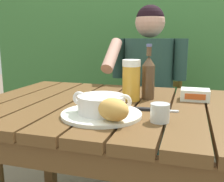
% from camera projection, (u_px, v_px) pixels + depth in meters
% --- Properties ---
extents(dining_table, '(1.22, 0.84, 0.72)m').
position_uv_depth(dining_table, '(120.00, 126.00, 1.11)').
color(dining_table, brown).
rests_on(dining_table, ground_plane).
extents(hedge_backdrop, '(3.23, 0.83, 2.32)m').
position_uv_depth(hedge_backdrop, '(153.00, 38.00, 2.57)').
color(hedge_backdrop, '#3F763B').
rests_on(hedge_backdrop, ground_plane).
extents(chair_near_diner, '(0.42, 0.48, 0.97)m').
position_uv_depth(chair_near_diner, '(151.00, 108.00, 1.95)').
color(chair_near_diner, brown).
rests_on(chair_near_diner, ground_plane).
extents(person_eating, '(0.48, 0.47, 1.20)m').
position_uv_depth(person_eating, '(147.00, 82.00, 1.71)').
color(person_eating, '#25453E').
rests_on(person_eating, ground_plane).
extents(serving_plate, '(0.28, 0.28, 0.01)m').
position_uv_depth(serving_plate, '(102.00, 114.00, 0.92)').
color(serving_plate, white).
rests_on(serving_plate, dining_table).
extents(soup_bowl, '(0.22, 0.17, 0.07)m').
position_uv_depth(soup_bowl, '(101.00, 104.00, 0.91)').
color(soup_bowl, white).
rests_on(soup_bowl, serving_plate).
extents(bread_roll, '(0.13, 0.12, 0.07)m').
position_uv_depth(bread_roll, '(113.00, 110.00, 0.82)').
color(bread_roll, gold).
rests_on(bread_roll, serving_plate).
extents(beer_glass, '(0.08, 0.08, 0.18)m').
position_uv_depth(beer_glass, '(131.00, 80.00, 1.13)').
color(beer_glass, gold).
rests_on(beer_glass, dining_table).
extents(beer_bottle, '(0.06, 0.06, 0.24)m').
position_uv_depth(beer_bottle, '(148.00, 77.00, 1.16)').
color(beer_bottle, brown).
rests_on(beer_bottle, dining_table).
extents(water_glass_small, '(0.06, 0.06, 0.06)m').
position_uv_depth(water_glass_small, '(160.00, 113.00, 0.85)').
color(water_glass_small, silver).
rests_on(water_glass_small, dining_table).
extents(butter_tub, '(0.12, 0.09, 0.05)m').
position_uv_depth(butter_tub, '(195.00, 95.00, 1.15)').
color(butter_tub, white).
rests_on(butter_tub, dining_table).
extents(table_knife, '(0.17, 0.04, 0.01)m').
position_uv_depth(table_knife, '(150.00, 110.00, 0.99)').
color(table_knife, silver).
rests_on(table_knife, dining_table).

